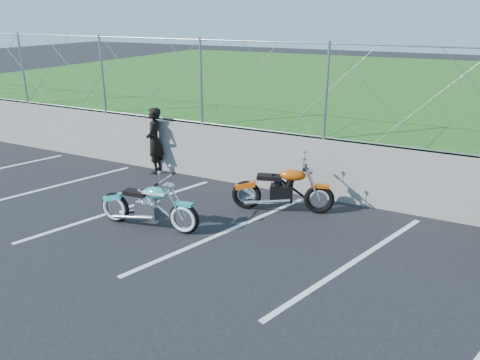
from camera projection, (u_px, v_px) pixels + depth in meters
The scene contains 8 objects.
ground at pixel (197, 255), 7.82m from camera, with size 90.00×90.00×0.00m, color black.
retaining_wall at pixel (279, 162), 10.52m from camera, with size 30.00×0.22×1.30m, color slate.
grass_field at pixel (375, 96), 18.89m from camera, with size 30.00×20.00×1.30m, color #1C5115.
chain_link_fence at pixel (281, 88), 9.96m from camera, with size 28.00×0.03×2.00m.
parking_lines at pixel (286, 246), 8.14m from camera, with size 18.29×4.31×0.01m.
cruiser_turquoise at pixel (150, 207), 8.69m from camera, with size 2.07×0.65×1.03m.
naked_orange at pixel (284, 191), 9.41m from camera, with size 2.01×0.83×1.04m.
person_standing at pixel (154, 141), 11.60m from camera, with size 0.60×0.39×1.65m, color black.
Camera 1 is at (3.81, -5.83, 3.84)m, focal length 35.00 mm.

